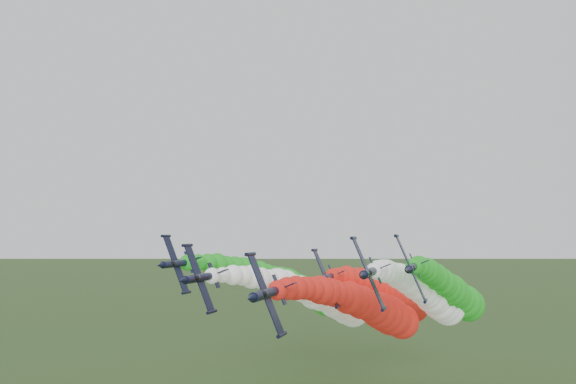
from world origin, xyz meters
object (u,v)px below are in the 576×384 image
jet_inner_right (431,297)px  jet_trail (395,297)px  jet_lead (376,310)px  jet_outer_left (298,288)px  jet_outer_right (454,293)px  jet_inner_left (326,299)px

jet_inner_right → jet_trail: size_ratio=1.00×
jet_lead → jet_inner_right: 16.62m
jet_outer_left → jet_lead: bearing=-42.3°
jet_outer_right → jet_trail: jet_outer_right is taller
jet_inner_left → jet_outer_right: (28.54, 9.65, 1.44)m
jet_inner_right → jet_trail: (-9.93, 16.87, -2.08)m
jet_lead → jet_outer_right: bearing=53.5°
jet_inner_right → jet_outer_right: 8.97m
jet_trail → jet_inner_left: bearing=-126.2°
jet_lead → jet_outer_left: 31.53m
jet_outer_left → jet_trail: bearing=19.9°
jet_outer_left → jet_inner_left: bearing=-46.4°
jet_inner_left → jet_trail: 23.48m
jet_lead → jet_trail: size_ratio=1.00×
jet_inner_left → jet_inner_right: 23.88m
jet_inner_left → jet_trail: jet_inner_left is taller
jet_inner_left → jet_outer_left: bearing=133.6°
jet_inner_right → jet_trail: 19.68m
jet_inner_left → jet_outer_right: size_ratio=1.00×
jet_outer_left → jet_trail: (23.70, 8.57, -2.43)m
jet_trail → jet_outer_left: bearing=-160.1°
jet_lead → jet_trail: bearing=89.2°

